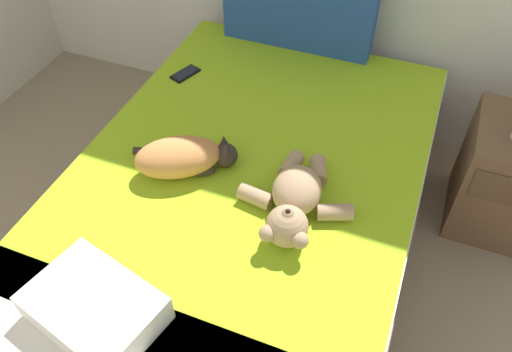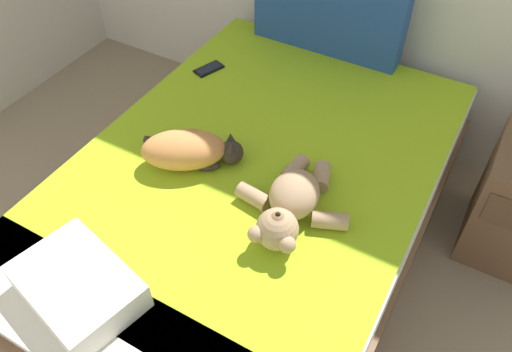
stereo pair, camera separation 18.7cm
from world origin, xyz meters
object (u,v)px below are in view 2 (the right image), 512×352
Objects in this scene: throw_pillow at (78,286)px; teddy_bear at (290,205)px; cat at (189,150)px; cell_phone at (209,69)px; bed at (254,207)px; patterned_cushion at (329,13)px.

teddy_bear is at bearing 54.89° from throw_pillow.
cat is 0.69m from throw_pillow.
teddy_bear is 3.07× the size of cell_phone.
bed is 0.43m from cat.
patterned_cushion is at bearing 87.28° from throw_pillow.
bed is at bearing 76.92° from throw_pillow.
teddy_bear is (0.25, -0.18, 0.34)m from bed.
patterned_cushion is 1.96× the size of throw_pillow.
cat is 0.67m from cell_phone.
patterned_cushion is 4.79× the size of cell_phone.
throw_pillow is (-0.19, -0.81, 0.33)m from bed.
patterned_cushion reaches higher than teddy_bear.
bed is 4.09× the size of teddy_bear.
bed is 0.89m from throw_pillow.
bed is 0.76m from cell_phone.
patterned_cushion reaches higher than cell_phone.
teddy_bear is at bearing -6.86° from cat.
bed is 12.58× the size of cell_phone.
teddy_bear reaches higher than cat.
throw_pillow is (-0.44, -0.63, -0.01)m from teddy_bear.
throw_pillow is (0.04, -0.68, -0.02)m from cat.
cat reaches higher than throw_pillow.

